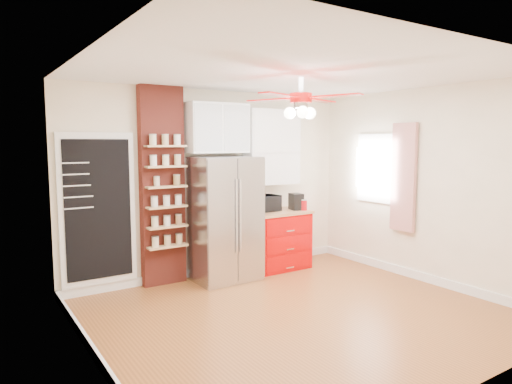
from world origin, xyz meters
TOP-DOWN VIEW (x-y plane):
  - floor at (0.00, 0.00)m, footprint 4.50×4.50m
  - ceiling at (0.00, 0.00)m, footprint 4.50×4.50m
  - wall_back at (0.00, 2.00)m, footprint 4.50×0.02m
  - wall_front at (0.00, -2.00)m, footprint 4.50×0.02m
  - wall_left at (-2.25, 0.00)m, footprint 0.02×4.00m
  - wall_right at (2.25, 0.00)m, footprint 0.02×4.00m
  - chalkboard at (-1.70, 1.96)m, footprint 0.95×0.05m
  - brick_pillar at (-0.85, 1.92)m, footprint 0.60×0.16m
  - fridge at (-0.05, 1.63)m, footprint 0.90×0.70m
  - upper_glass_cabinet at (-0.05, 1.82)m, footprint 0.90×0.35m
  - red_cabinet at (0.92, 1.68)m, footprint 0.94×0.64m
  - upper_shelf_unit at (0.92, 1.85)m, footprint 0.90×0.30m
  - window at (2.23, 0.90)m, footprint 0.04×0.75m
  - curtain at (2.18, 0.35)m, footprint 0.06×0.40m
  - ceiling_fan at (0.00, 0.00)m, footprint 1.40×1.40m
  - toaster_oven at (0.70, 1.73)m, footprint 0.47×0.33m
  - coffee_maker at (1.22, 1.61)m, footprint 0.21×0.25m
  - canister_left at (1.29, 1.51)m, footprint 0.14×0.14m
  - canister_right at (1.26, 1.75)m, footprint 0.11×0.11m
  - pantry_jar_oats at (-0.97, 1.80)m, footprint 0.09×0.09m
  - pantry_jar_beans at (-0.70, 1.77)m, footprint 0.12×0.12m

SIDE VIEW (x-z plane):
  - floor at x=0.00m, z-range 0.00..0.00m
  - red_cabinet at x=0.92m, z-range 0.00..0.90m
  - fridge at x=-0.05m, z-range 0.00..1.75m
  - canister_right at x=1.26m, z-range 0.90..1.03m
  - canister_left at x=1.29m, z-range 0.90..1.06m
  - toaster_oven at x=0.70m, z-range 0.90..1.15m
  - coffee_maker at x=1.22m, z-range 0.90..1.16m
  - chalkboard at x=-1.70m, z-range 0.12..2.08m
  - wall_back at x=0.00m, z-range 0.00..2.70m
  - wall_front at x=0.00m, z-range 0.00..2.70m
  - wall_left at x=-2.25m, z-range 0.00..2.70m
  - wall_right at x=2.25m, z-range 0.00..2.70m
  - brick_pillar at x=-0.85m, z-range 0.00..2.70m
  - pantry_jar_oats at x=-0.97m, z-range 1.37..1.49m
  - pantry_jar_beans at x=-0.70m, z-range 1.37..1.50m
  - curtain at x=2.18m, z-range 0.67..2.23m
  - window at x=2.23m, z-range 1.02..2.08m
  - upper_shelf_unit at x=0.92m, z-range 1.30..2.45m
  - upper_glass_cabinet at x=-0.05m, z-range 1.80..2.50m
  - ceiling_fan at x=0.00m, z-range 2.20..2.65m
  - ceiling at x=0.00m, z-range 2.70..2.70m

